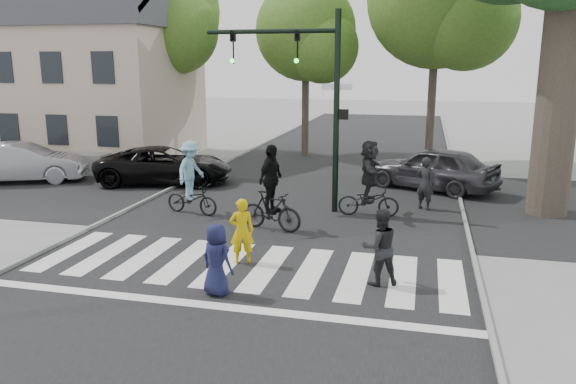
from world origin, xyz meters
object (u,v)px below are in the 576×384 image
pedestrian_adult (380,247)px  car_suv (165,165)px  pedestrian_woman (242,231)px  cyclist_mid (271,196)px  car_grey (432,168)px  pedestrian_child (217,260)px  car_silver (22,163)px  traffic_signal (309,83)px  cyclist_right (369,183)px  cyclist_left (191,183)px

pedestrian_adult → car_suv: size_ratio=0.32×
pedestrian_woman → cyclist_mid: size_ratio=0.64×
pedestrian_adult → car_grey: size_ratio=0.35×
pedestrian_child → car_silver: bearing=-15.7°
traffic_signal → pedestrian_child: bearing=-93.3°
pedestrian_child → car_grey: 11.54m
cyclist_right → car_grey: size_ratio=0.49×
cyclist_right → car_suv: 8.49m
cyclist_right → car_silver: bearing=172.4°
traffic_signal → car_grey: (3.76, 3.90, -3.11)m
cyclist_mid → car_suv: size_ratio=0.47×
cyclist_right → car_silver: 13.52m
cyclist_left → cyclist_mid: cyclist_mid is taller
car_grey → pedestrian_woman: bearing=-0.5°
car_suv → pedestrian_woman: bearing=-156.9°
cyclist_left → pedestrian_child: bearing=-62.3°
pedestrian_adult → cyclist_mid: size_ratio=0.68×
pedestrian_child → car_suv: pedestrian_child is taller
pedestrian_child → cyclist_mid: bearing=-66.8°
car_silver → car_grey: (15.26, 2.37, 0.04)m
car_silver → car_grey: car_grey is taller
cyclist_left → car_silver: (-8.18, 2.81, -0.21)m
pedestrian_child → pedestrian_adult: 3.32m
car_silver → cyclist_right: bearing=-121.6°
pedestrian_woman → cyclist_left: 4.69m
cyclist_mid → car_silver: (-10.96, 3.88, -0.22)m
pedestrian_adult → car_silver: 15.84m
car_silver → car_grey: size_ratio=0.99×
pedestrian_adult → cyclist_right: size_ratio=0.71×
cyclist_right → pedestrian_child: bearing=-109.2°
pedestrian_woman → car_grey: bearing=-137.3°
cyclist_right → car_grey: bearing=65.9°
pedestrian_child → cyclist_right: cyclist_right is taller
pedestrian_adult → car_silver: size_ratio=0.35×
cyclist_left → cyclist_mid: 2.98m
traffic_signal → cyclist_right: (1.90, -0.26, -2.88)m
pedestrian_woman → cyclist_right: size_ratio=0.67×
pedestrian_woman → car_suv: (-5.60, 7.61, -0.06)m
pedestrian_woman → car_grey: car_grey is taller
cyclist_left → car_grey: bearing=36.2°
cyclist_mid → car_grey: cyclist_mid is taller
traffic_signal → cyclist_left: (-3.32, -1.28, -2.93)m
traffic_signal → car_silver: bearing=172.4°
pedestrian_child → car_silver: car_silver is taller
traffic_signal → pedestrian_woman: (-0.49, -5.01, -3.14)m
traffic_signal → car_grey: 6.25m
cyclist_left → car_silver: cyclist_left is taller
car_grey → car_suv: bearing=-57.5°
car_silver → pedestrian_child: bearing=-151.1°
pedestrian_child → cyclist_left: 6.30m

